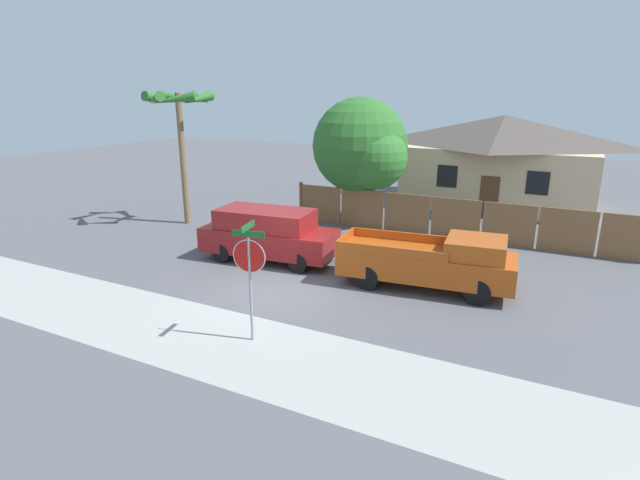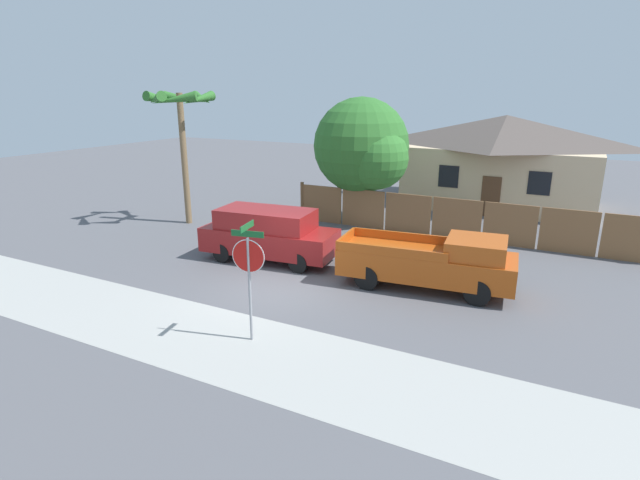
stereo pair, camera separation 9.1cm
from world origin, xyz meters
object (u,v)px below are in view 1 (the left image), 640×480
at_px(oak_tree, 363,148).
at_px(orange_pickup, 432,262).
at_px(palm_tree, 179,110).
at_px(red_suv, 268,234).
at_px(stop_sign, 249,264).
at_px(house, 501,159).

height_order(oak_tree, orange_pickup, oak_tree).
bearing_deg(palm_tree, oak_tree, 28.15).
xyz_separation_m(palm_tree, red_suv, (6.32, -2.82, -4.14)).
xyz_separation_m(orange_pickup, stop_sign, (-3.06, -5.39, 1.14)).
height_order(palm_tree, red_suv, palm_tree).
xyz_separation_m(palm_tree, orange_pickup, (12.34, -2.80, -4.27)).
bearing_deg(orange_pickup, red_suv, 174.25).
distance_m(oak_tree, stop_sign, 12.32).
xyz_separation_m(oak_tree, orange_pickup, (5.11, -6.67, -2.59)).
height_order(house, oak_tree, oak_tree).
height_order(house, orange_pickup, house).
bearing_deg(oak_tree, orange_pickup, -52.52).
xyz_separation_m(house, stop_sign, (-3.08, -18.97, -0.45)).
distance_m(house, palm_tree, 16.62).
height_order(oak_tree, red_suv, oak_tree).
bearing_deg(stop_sign, orange_pickup, 48.96).
relative_size(house, orange_pickup, 1.84).
height_order(orange_pickup, stop_sign, stop_sign).
distance_m(oak_tree, orange_pickup, 8.79).
bearing_deg(orange_pickup, stop_sign, -125.54).
distance_m(palm_tree, orange_pickup, 13.36).
height_order(oak_tree, stop_sign, oak_tree).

